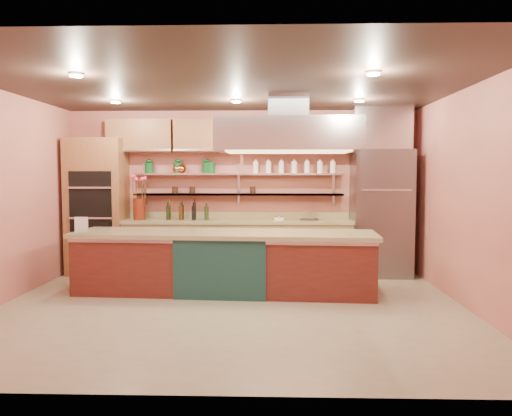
{
  "coord_description": "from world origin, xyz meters",
  "views": [
    {
      "loc": [
        0.51,
        -6.22,
        1.72
      ],
      "look_at": [
        0.3,
        1.0,
        1.21
      ],
      "focal_mm": 35.0,
      "sensor_mm": 36.0,
      "label": 1
    }
  ],
  "objects_px": {
    "green_canister": "(211,168)",
    "kitchen_scale": "(279,217)",
    "island": "(224,262)",
    "flower_vase": "(139,209)",
    "copper_kettle": "(181,169)",
    "refrigerator": "(381,213)"
  },
  "relations": [
    {
      "from": "copper_kettle",
      "to": "island",
      "type": "bearing_deg",
      "value": -59.64
    },
    {
      "from": "island",
      "to": "copper_kettle",
      "type": "bearing_deg",
      "value": 123.91
    },
    {
      "from": "refrigerator",
      "to": "copper_kettle",
      "type": "height_order",
      "value": "refrigerator"
    },
    {
      "from": "kitchen_scale",
      "to": "refrigerator",
      "type": "bearing_deg",
      "value": 19.74
    },
    {
      "from": "copper_kettle",
      "to": "green_canister",
      "type": "xyz_separation_m",
      "value": [
        0.52,
        0.0,
        0.02
      ]
    },
    {
      "from": "island",
      "to": "flower_vase",
      "type": "bearing_deg",
      "value": 143.86
    },
    {
      "from": "refrigerator",
      "to": "flower_vase",
      "type": "height_order",
      "value": "refrigerator"
    },
    {
      "from": "refrigerator",
      "to": "kitchen_scale",
      "type": "xyz_separation_m",
      "value": [
        -1.7,
        0.01,
        -0.08
      ]
    },
    {
      "from": "kitchen_scale",
      "to": "green_canister",
      "type": "height_order",
      "value": "green_canister"
    },
    {
      "from": "island",
      "to": "kitchen_scale",
      "type": "bearing_deg",
      "value": 61.83
    },
    {
      "from": "green_canister",
      "to": "kitchen_scale",
      "type": "bearing_deg",
      "value": -10.57
    },
    {
      "from": "island",
      "to": "flower_vase",
      "type": "relative_size",
      "value": 11.77
    },
    {
      "from": "flower_vase",
      "to": "kitchen_scale",
      "type": "height_order",
      "value": "flower_vase"
    },
    {
      "from": "island",
      "to": "kitchen_scale",
      "type": "height_order",
      "value": "kitchen_scale"
    },
    {
      "from": "flower_vase",
      "to": "kitchen_scale",
      "type": "distance_m",
      "value": 2.38
    },
    {
      "from": "flower_vase",
      "to": "green_canister",
      "type": "xyz_separation_m",
      "value": [
        1.19,
        0.22,
        0.7
      ]
    },
    {
      "from": "island",
      "to": "kitchen_scale",
      "type": "distance_m",
      "value": 1.62
    },
    {
      "from": "copper_kettle",
      "to": "green_canister",
      "type": "relative_size",
      "value": 1.01
    },
    {
      "from": "kitchen_scale",
      "to": "green_canister",
      "type": "relative_size",
      "value": 0.81
    },
    {
      "from": "refrigerator",
      "to": "green_canister",
      "type": "xyz_separation_m",
      "value": [
        -2.88,
        0.23,
        0.76
      ]
    },
    {
      "from": "island",
      "to": "green_canister",
      "type": "height_order",
      "value": "green_canister"
    },
    {
      "from": "flower_vase",
      "to": "island",
      "type": "bearing_deg",
      "value": -39.7
    }
  ]
}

